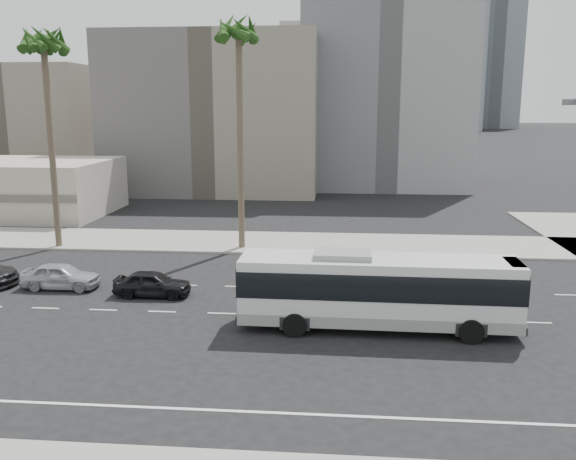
# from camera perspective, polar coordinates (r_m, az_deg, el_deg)

# --- Properties ---
(ground) EXTENTS (700.00, 700.00, 0.00)m
(ground) POSITION_cam_1_polar(r_m,az_deg,el_deg) (29.61, -0.52, -8.07)
(ground) COLOR black
(ground) RESTS_ON ground
(sidewalk_north) EXTENTS (120.00, 7.00, 0.15)m
(sidewalk_north) POSITION_cam_1_polar(r_m,az_deg,el_deg) (44.44, 1.38, -1.24)
(sidewalk_north) COLOR gray
(sidewalk_north) RESTS_ON ground
(midrise_beige_west) EXTENTS (24.00, 18.00, 18.00)m
(midrise_beige_west) POSITION_cam_1_polar(r_m,az_deg,el_deg) (74.21, -6.58, 10.82)
(midrise_beige_west) COLOR #67625E
(midrise_beige_west) RESTS_ON ground
(midrise_gray_center) EXTENTS (20.00, 20.00, 26.00)m
(midrise_gray_center) POSITION_cam_1_polar(r_m,az_deg,el_deg) (79.98, 9.01, 13.67)
(midrise_gray_center) COLOR slate
(midrise_gray_center) RESTS_ON ground
(midrise_beige_far) EXTENTS (18.00, 16.00, 15.00)m
(midrise_beige_far) POSITION_cam_1_polar(r_m,az_deg,el_deg) (87.77, -22.98, 9.12)
(midrise_beige_far) COLOR #67625E
(midrise_beige_far) RESTS_ON ground
(civic_tower) EXTENTS (42.00, 42.00, 129.00)m
(civic_tower) POSITION_cam_1_polar(r_m,az_deg,el_deg) (279.27, 4.14, 17.56)
(civic_tower) COLOR beige
(civic_tower) RESTS_ON ground
(highrise_right) EXTENTS (26.00, 26.00, 70.00)m
(highrise_right) POSITION_cam_1_polar(r_m,az_deg,el_deg) (262.39, 14.84, 16.76)
(highrise_right) COLOR slate
(highrise_right) RESTS_ON ground
(highrise_far) EXTENTS (22.00, 22.00, 60.00)m
(highrise_far) POSITION_cam_1_polar(r_m,az_deg,el_deg) (296.19, 18.72, 14.94)
(highrise_far) COLOR slate
(highrise_far) RESTS_ON ground
(city_bus) EXTENTS (12.51, 3.06, 3.58)m
(city_bus) POSITION_cam_1_polar(r_m,az_deg,el_deg) (27.64, 8.47, -5.55)
(city_bus) COLOR silver
(city_bus) RESTS_ON ground
(car_a) EXTENTS (1.65, 4.08, 1.39)m
(car_a) POSITION_cam_1_polar(r_m,az_deg,el_deg) (33.10, -12.69, -4.96)
(car_a) COLOR black
(car_a) RESTS_ON ground
(car_b) EXTENTS (1.74, 4.29, 1.46)m
(car_b) POSITION_cam_1_polar(r_m,az_deg,el_deg) (35.89, -20.69, -4.08)
(car_b) COLOR #A3A4A9
(car_b) RESTS_ON ground
(palm_near) EXTENTS (4.74, 4.74, 15.98)m
(palm_near) POSITION_cam_1_polar(r_m,az_deg,el_deg) (42.19, -4.69, 17.72)
(palm_near) COLOR brown
(palm_near) RESTS_ON ground
(palm_mid) EXTENTS (4.99, 4.99, 15.41)m
(palm_mid) POSITION_cam_1_polar(r_m,az_deg,el_deg) (45.42, -22.10, 15.73)
(palm_mid) COLOR brown
(palm_mid) RESTS_ON ground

